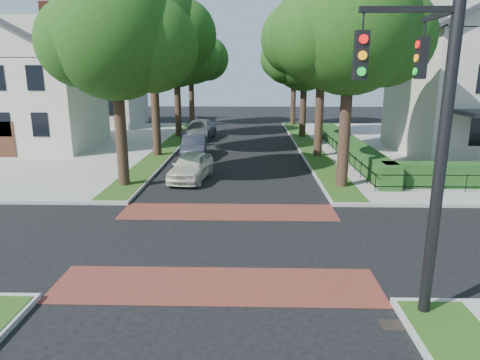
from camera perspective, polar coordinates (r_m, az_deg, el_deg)
name	(u,v)px	position (r m, az deg, el deg)	size (l,w,h in m)	color
ground	(224,241)	(15.06, -2.19, -8.13)	(120.00, 120.00, 0.00)	black
crosswalk_far	(228,212)	(18.05, -1.56, -4.25)	(9.00, 2.20, 0.01)	maroon
crosswalk_near	(217,285)	(12.16, -3.15, -13.84)	(9.00, 2.20, 0.01)	maroon
storm_drain	(395,325)	(11.10, 19.93, -17.71)	(0.65, 0.45, 0.01)	black
grass_strip_ne	(308,146)	(33.76, 9.06, 4.55)	(1.60, 29.80, 0.02)	#224614
grass_strip_nw	(170,145)	(34.05, -9.32, 4.63)	(1.60, 29.80, 0.02)	#224614
tree_right_near	(352,30)	(21.73, 14.68, 18.80)	(7.75, 6.67, 10.66)	black
tree_right_mid	(324,36)	(29.61, 11.11, 18.35)	(8.25, 7.09, 11.22)	black
tree_right_far	(306,58)	(38.43, 8.76, 15.82)	(7.25, 6.23, 9.74)	black
tree_right_back	(295,57)	(47.38, 7.38, 15.97)	(7.50, 6.45, 10.20)	black
tree_left_near	(118,38)	(22.10, -15.95, 17.70)	(7.50, 6.45, 10.20)	black
tree_left_mid	(154,30)	(29.93, -11.37, 18.98)	(8.00, 6.88, 11.48)	black
tree_left_far	(178,55)	(38.66, -8.32, 16.14)	(7.00, 6.02, 9.86)	black
tree_left_back	(192,56)	(47.58, -6.46, 16.16)	(7.75, 6.66, 10.44)	black
hedge_main_road	(350,147)	(30.10, 14.47, 4.25)	(1.00, 18.00, 1.20)	#194317
fence_main_road	(338,149)	(29.95, 12.96, 4.00)	(0.06, 18.00, 0.90)	black
house_left_near	(28,81)	(35.87, -26.38, 11.69)	(10.00, 9.00, 10.14)	beige
house_left_far	(95,79)	(48.74, -18.72, 12.68)	(10.00, 9.00, 10.14)	beige
traffic_signal	(432,120)	(10.33, 24.23, 7.34)	(2.17, 2.00, 8.00)	black
parked_car_front	(191,166)	(23.31, -6.54, 1.81)	(1.78, 4.42, 1.50)	silver
parked_car_middle	(194,146)	(29.68, -6.14, 4.47)	(1.56, 4.48, 1.48)	#202330
parked_car_rear	(200,130)	(37.87, -5.42, 6.71)	(2.29, 5.63, 1.63)	slate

